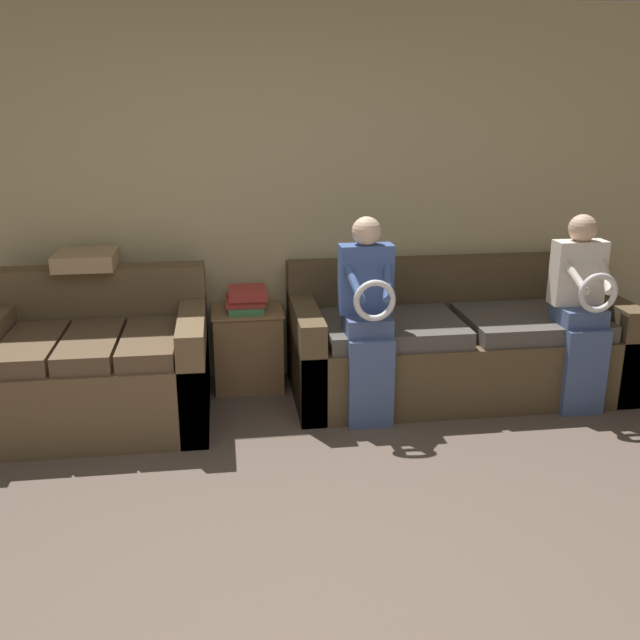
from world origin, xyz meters
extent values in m
cube|color=#C6B789|center=(0.00, 2.84, 1.27)|extent=(6.74, 0.06, 2.55)
cube|color=brown|center=(1.30, 2.32, 0.22)|extent=(2.21, 0.93, 0.45)
cube|color=brown|center=(1.30, 2.69, 0.65)|extent=(2.21, 0.20, 0.40)
cube|color=brown|center=(0.27, 2.32, 0.33)|extent=(0.16, 0.93, 0.65)
cube|color=brown|center=(2.32, 2.32, 0.33)|extent=(0.16, 0.93, 0.65)
cube|color=#514C47|center=(0.82, 2.22, 0.50)|extent=(0.89, 0.69, 0.11)
cube|color=#514C47|center=(1.77, 2.22, 0.50)|extent=(0.89, 0.69, 0.11)
cube|color=brown|center=(-1.04, 2.17, 0.24)|extent=(1.34, 0.99, 0.47)
cube|color=brown|center=(-1.04, 2.57, 0.68)|extent=(1.34, 0.20, 0.42)
cube|color=brown|center=(-0.45, 2.17, 0.34)|extent=(0.16, 0.99, 0.68)
cube|color=brown|center=(-1.38, 2.07, 0.53)|extent=(0.32, 0.75, 0.11)
cube|color=brown|center=(-1.04, 2.07, 0.53)|extent=(0.32, 0.75, 0.11)
cube|color=brown|center=(-0.70, 2.07, 0.53)|extent=(0.32, 0.75, 0.11)
cube|color=#475B8E|center=(0.61, 1.86, 0.28)|extent=(0.28, 0.10, 0.56)
cube|color=#475B8E|center=(0.61, 2.00, 0.61)|extent=(0.28, 0.28, 0.11)
cube|color=#3D5693|center=(0.61, 2.07, 0.88)|extent=(0.32, 0.14, 0.42)
sphere|color=beige|center=(0.61, 2.07, 1.17)|extent=(0.18, 0.18, 0.18)
torus|color=silver|center=(0.61, 1.80, 0.82)|extent=(0.25, 0.04, 0.25)
cylinder|color=#3D5693|center=(0.51, 1.93, 0.91)|extent=(0.12, 0.31, 0.23)
cylinder|color=#3D5693|center=(0.72, 1.93, 0.91)|extent=(0.12, 0.31, 0.23)
cube|color=#475B8E|center=(1.98, 1.86, 0.28)|extent=(0.28, 0.10, 0.56)
cube|color=#475B8E|center=(1.98, 2.00, 0.61)|extent=(0.28, 0.28, 0.11)
cube|color=silver|center=(1.98, 2.07, 0.87)|extent=(0.32, 0.14, 0.41)
sphere|color=#DBB293|center=(1.98, 2.07, 1.16)|extent=(0.17, 0.17, 0.17)
torus|color=silver|center=(1.98, 1.80, 0.81)|extent=(0.25, 0.04, 0.25)
cylinder|color=silver|center=(1.87, 1.93, 0.90)|extent=(0.12, 0.31, 0.23)
cylinder|color=silver|center=(2.09, 1.93, 0.90)|extent=(0.12, 0.31, 0.23)
cube|color=olive|center=(-0.10, 2.59, 0.28)|extent=(0.46, 0.37, 0.56)
cube|color=#9A724A|center=(-0.10, 2.59, 0.55)|extent=(0.48, 0.39, 0.02)
cube|color=#3D8451|center=(-0.11, 2.58, 0.58)|extent=(0.24, 0.29, 0.04)
cube|color=#BC3833|center=(-0.11, 2.58, 0.63)|extent=(0.26, 0.24, 0.05)
cube|color=#BC3833|center=(-0.09, 2.59, 0.68)|extent=(0.25, 0.30, 0.05)
cube|color=tan|center=(-1.11, 2.57, 0.94)|extent=(0.38, 0.38, 0.10)
camera|label=1|loc=(-0.24, -2.06, 1.93)|focal=40.00mm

